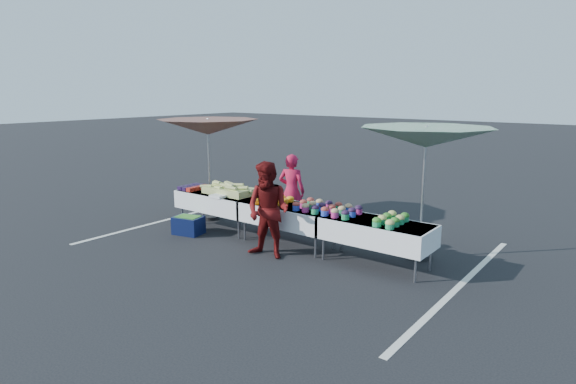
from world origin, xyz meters
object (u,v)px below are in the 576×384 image
Objects in this scene: table_left at (219,201)px; umbrella_left at (208,128)px; table_center at (288,214)px; vendor at (292,191)px; customer at (268,210)px; storage_bin at (188,225)px; umbrella_right at (426,138)px; table_right at (376,231)px.

umbrella_left reaches higher than table_left.
vendor is (-0.65, 0.97, 0.19)m from table_center.
storage_bin is (-2.14, 0.07, -0.64)m from customer.
umbrella_right is 3.58× the size of storage_bin.
vendor is 2.45× the size of storage_bin.
customer reaches higher than table_right.
storage_bin is (-1.99, -0.68, -0.40)m from table_center.
umbrella_left is (-2.64, 1.15, 1.20)m from customer.
umbrella_right is (2.08, 1.55, 1.22)m from customer.
umbrella_right reaches higher than table_right.
umbrella_left is (-1.84, -0.57, 1.26)m from vendor.
table_left and table_center have the same top height.
table_center is 2.91m from umbrella_left.
umbrella_right is at bearing 19.70° from table_center.
vendor is at bearing 17.34° from umbrella_left.
table_right is 1.73m from umbrella_right.
umbrella_left is 1.05× the size of umbrella_right.
table_left is 1.00× the size of table_right.
customer is 2.62× the size of storage_bin.
vendor is at bearing 123.77° from table_center.
table_left is 1.65m from umbrella_left.
umbrella_left reaches higher than customer.
umbrella_right reaches higher than table_left.
umbrella_left reaches higher than table_right.
umbrella_right reaches higher than vendor.
umbrella_right reaches higher than table_center.
table_right is 1.20× the size of vendor.
customer is at bearing -21.01° from table_left.
vendor reaches higher than storage_bin.
storage_bin is at bearing 170.27° from customer.
table_right is 1.83m from customer.
umbrella_right is (2.23, 0.80, 1.47)m from table_center.
table_left is 1.12× the size of customer.
table_center is at bearing 93.66° from customer.
table_left is at bearing -168.78° from umbrella_right.
table_left is 2.11m from customer.
customer is at bearing -78.51° from table_center.
umbrella_right is at bearing 6.12° from storage_bin.
table_right is 1.12× the size of customer.
vendor is 1.90m from customer.
vendor is 2.30m from umbrella_left.
customer is at bearing -155.52° from table_right.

